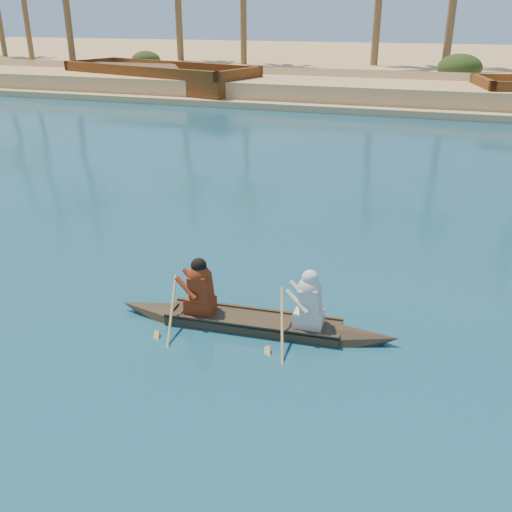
% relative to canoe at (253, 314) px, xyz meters
% --- Properties ---
extents(canoe, '(4.99, 1.01, 1.37)m').
position_rel_canoe_xyz_m(canoe, '(0.00, 0.00, 0.00)').
color(canoe, '#382F1F').
rests_on(canoe, ground).
extents(barge_left, '(14.34, 8.19, 2.27)m').
position_rel_canoe_xyz_m(barge_left, '(-15.99, 27.06, 0.53)').
color(barge_left, brown).
rests_on(barge_left, ground).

